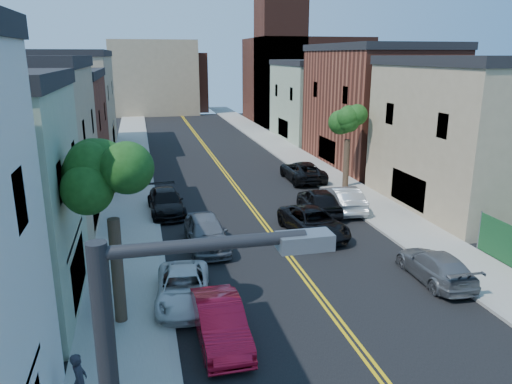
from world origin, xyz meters
TOP-DOWN VIEW (x-y plane):
  - sidewalk_left at (-7.90, 40.00)m, footprint 3.20×100.00m
  - sidewalk_right at (7.90, 40.00)m, footprint 3.20×100.00m
  - curb_left at (-6.15, 40.00)m, footprint 0.30×100.00m
  - curb_right at (6.15, 40.00)m, footprint 0.30×100.00m
  - bldg_left_tan_near at (-14.00, 25.00)m, footprint 9.00×10.00m
  - bldg_left_brick at (-14.00, 36.00)m, footprint 9.00×12.00m
  - bldg_left_tan_far at (-14.00, 50.00)m, footprint 9.00×16.00m
  - bldg_right_tan at (14.00, 24.00)m, footprint 9.00×12.00m
  - bldg_right_brick at (14.00, 38.00)m, footprint 9.00×14.00m
  - bldg_right_palegrn at (14.00, 52.00)m, footprint 9.00×12.00m
  - church at (16.33, 67.07)m, footprint 16.20×14.20m
  - backdrop_left at (-4.00, 82.00)m, footprint 14.00×8.00m
  - backdrop_center at (0.00, 86.00)m, footprint 10.00×8.00m
  - tree_left_mid at (-7.88, 14.01)m, footprint 5.20×5.20m
  - tree_right_far at (7.92, 30.01)m, footprint 4.40×4.40m
  - red_sedan at (-4.51, 12.01)m, footprint 1.64×4.50m
  - white_pickup at (-5.50, 15.09)m, footprint 2.55×4.79m
  - grey_car_left at (-3.80, 20.69)m, footprint 2.09×4.98m
  - black_car_left at (-5.50, 27.00)m, footprint 2.32×5.17m
  - grey_car_right at (5.50, 14.59)m, footprint 2.00×4.65m
  - black_car_right at (3.80, 24.64)m, footprint 2.34×5.02m
  - silver_car_right at (5.50, 24.95)m, footprint 1.99×4.95m
  - dark_car_right_far at (5.50, 32.90)m, footprint 2.65×5.63m
  - black_suv_lane at (2.19, 21.18)m, footprint 3.04×5.55m
  - pedestrian_left at (-8.84, 9.43)m, footprint 0.41×0.62m

SIDE VIEW (x-z plane):
  - sidewalk_left at x=-7.90m, z-range 0.00..0.15m
  - sidewalk_right at x=7.90m, z-range 0.00..0.15m
  - curb_left at x=-6.15m, z-range 0.00..0.15m
  - curb_right at x=6.15m, z-range 0.00..0.15m
  - white_pickup at x=-5.50m, z-range 0.00..1.28m
  - grey_car_right at x=5.50m, z-range 0.00..1.33m
  - black_car_left at x=-5.50m, z-range 0.00..1.47m
  - red_sedan at x=-4.51m, z-range 0.00..1.47m
  - black_suv_lane at x=2.19m, z-range 0.00..1.47m
  - dark_car_right_far at x=5.50m, z-range 0.00..1.56m
  - silver_car_right at x=5.50m, z-range 0.00..1.60m
  - black_car_right at x=3.80m, z-range 0.00..1.67m
  - grey_car_left at x=-3.80m, z-range 0.00..1.68m
  - pedestrian_left at x=-8.84m, z-range 0.15..1.82m
  - bldg_left_brick at x=-14.00m, z-range 0.00..8.00m
  - bldg_right_palegrn at x=14.00m, z-range 0.00..8.50m
  - bldg_left_tan_near at x=-14.00m, z-range 0.00..9.00m
  - bldg_right_tan at x=14.00m, z-range 0.00..9.00m
  - bldg_left_tan_far at x=-14.00m, z-range 0.00..9.50m
  - bldg_right_brick at x=14.00m, z-range 0.00..10.00m
  - backdrop_center at x=0.00m, z-range 0.00..10.00m
  - tree_right_far at x=7.92m, z-range 1.74..9.77m
  - backdrop_left at x=-4.00m, z-range 0.00..12.00m
  - tree_left_mid at x=-7.88m, z-range 1.94..11.23m
  - church at x=16.33m, z-range -4.06..18.54m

